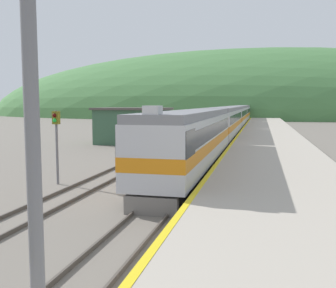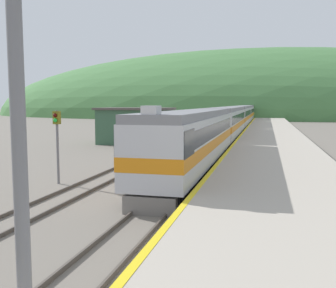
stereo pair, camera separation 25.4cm
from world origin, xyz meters
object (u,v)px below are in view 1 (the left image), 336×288
(siding_train, at_px, (199,121))
(signal_post_siding, at_px, (56,132))
(express_train_lead_car, at_px, (193,139))
(carriage_third, at_px, (236,117))
(carriage_second, at_px, (224,123))
(carriage_fifth, at_px, (246,111))
(signal_mast_main, at_px, (28,23))
(carriage_fourth, at_px, (243,113))

(siding_train, distance_m, signal_post_siding, 39.12)
(express_train_lead_car, relative_size, carriage_third, 0.92)
(carriage_second, xyz_separation_m, siding_train, (-4.81, 11.77, -0.38))
(carriage_fifth, relative_size, signal_mast_main, 2.62)
(express_train_lead_car, relative_size, signal_post_siding, 4.93)
(express_train_lead_car, distance_m, carriage_fifth, 90.95)
(carriage_third, relative_size, signal_mast_main, 2.62)
(carriage_second, distance_m, siding_train, 12.72)
(express_train_lead_car, height_order, carriage_fifth, express_train_lead_car)
(carriage_second, bearing_deg, carriage_fifth, 90.00)
(carriage_fifth, bearing_deg, carriage_second, -90.00)
(carriage_third, bearing_deg, express_train_lead_car, -90.00)
(carriage_fourth, bearing_deg, express_train_lead_car, -90.00)
(carriage_fifth, xyz_separation_m, siding_train, (-4.81, -56.92, -0.38))
(carriage_fifth, distance_m, signal_post_siding, 96.21)
(siding_train, relative_size, signal_mast_main, 4.35)
(carriage_fifth, height_order, signal_post_siding, signal_post_siding)
(express_train_lead_car, relative_size, siding_train, 0.56)
(signal_post_siding, bearing_deg, carriage_fourth, 84.72)
(carriage_fourth, height_order, signal_post_siding, signal_post_siding)
(carriage_fifth, relative_size, signal_post_siding, 5.35)
(carriage_fifth, relative_size, siding_train, 0.60)
(carriage_third, bearing_deg, carriage_fifth, 90.00)
(carriage_fourth, xyz_separation_m, siding_train, (-4.81, -34.02, -0.38))
(carriage_third, bearing_deg, carriage_second, -90.00)
(express_train_lead_car, distance_m, carriage_third, 45.16)
(signal_post_siding, bearing_deg, express_train_lead_car, 36.64)
(express_train_lead_car, height_order, carriage_third, express_train_lead_car)
(siding_train, bearing_deg, carriage_fourth, 81.96)
(express_train_lead_car, xyz_separation_m, carriage_fourth, (0.00, 68.05, -0.01))
(carriage_second, height_order, signal_mast_main, signal_mast_main)
(carriage_fifth, xyz_separation_m, signal_mast_main, (1.32, -111.00, 3.31))
(carriage_second, bearing_deg, carriage_third, 90.00)
(carriage_fourth, distance_m, signal_mast_main, 88.17)
(express_train_lead_car, bearing_deg, carriage_second, 90.00)
(carriage_third, distance_m, signal_mast_main, 65.30)
(express_train_lead_car, height_order, carriage_second, express_train_lead_car)
(carriage_third, distance_m, carriage_fifth, 45.79)
(carriage_second, height_order, carriage_third, same)
(carriage_second, distance_m, carriage_fifth, 68.69)
(siding_train, bearing_deg, carriage_third, 66.63)
(express_train_lead_car, relative_size, carriage_second, 0.92)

